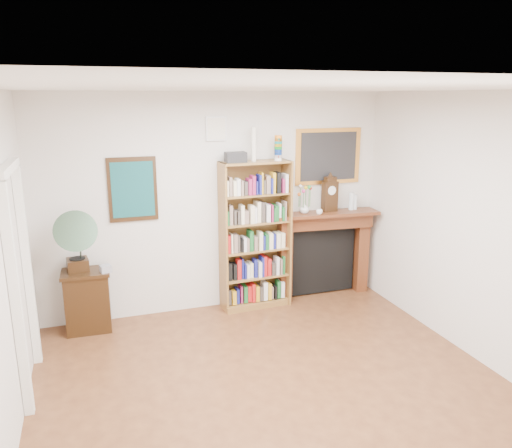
{
  "coord_description": "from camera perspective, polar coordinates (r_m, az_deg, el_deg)",
  "views": [
    {
      "loc": [
        -1.54,
        -3.6,
        2.74
      ],
      "look_at": [
        0.22,
        1.6,
        1.33
      ],
      "focal_mm": 35.0,
      "sensor_mm": 36.0,
      "label": 1
    }
  ],
  "objects": [
    {
      "name": "small_picture",
      "position": [
        6.28,
        -4.57,
        10.82
      ],
      "size": [
        0.26,
        0.04,
        0.3
      ],
      "color": "white",
      "rests_on": "back_wall"
    },
    {
      "name": "door_casing",
      "position": [
        5.07,
        -25.42,
        -4.01
      ],
      "size": [
        0.08,
        1.02,
        2.17
      ],
      "color": "white",
      "rests_on": "left_wall"
    },
    {
      "name": "teacup",
      "position": [
        6.68,
        7.25,
        1.39
      ],
      "size": [
        0.1,
        0.1,
        0.07
      ],
      "primitive_type": "imported",
      "rotation": [
        0.0,
        0.0,
        -0.19
      ],
      "color": "white",
      "rests_on": "fireplace"
    },
    {
      "name": "fireplace",
      "position": [
        7.01,
        7.7,
        -2.47
      ],
      "size": [
        1.46,
        0.46,
        1.21
      ],
      "rotation": [
        0.0,
        0.0,
        -0.09
      ],
      "color": "#4E2312",
      "rests_on": "floor"
    },
    {
      "name": "side_cabinet",
      "position": [
        6.34,
        -18.66,
        -8.3
      ],
      "size": [
        0.56,
        0.42,
        0.75
      ],
      "primitive_type": "cube",
      "rotation": [
        0.0,
        0.0,
        -0.04
      ],
      "color": "black",
      "rests_on": "floor"
    },
    {
      "name": "mantel_clock",
      "position": [
        6.84,
        8.43,
        3.33
      ],
      "size": [
        0.22,
        0.14,
        0.47
      ],
      "rotation": [
        0.0,
        0.0,
        0.12
      ],
      "color": "black",
      "rests_on": "fireplace"
    },
    {
      "name": "bottle_right",
      "position": [
        7.04,
        11.25,
        2.46
      ],
      "size": [
        0.06,
        0.06,
        0.2
      ],
      "primitive_type": "cylinder",
      "color": "silver",
      "rests_on": "fireplace"
    },
    {
      "name": "gramophone",
      "position": [
        6.0,
        -20.0,
        -1.5
      ],
      "size": [
        0.53,
        0.63,
        0.77
      ],
      "rotation": [
        0.0,
        0.0,
        0.11
      ],
      "color": "black",
      "rests_on": "side_cabinet"
    },
    {
      "name": "bottle_left",
      "position": [
        7.01,
        10.85,
        2.58
      ],
      "size": [
        0.07,
        0.07,
        0.24
      ],
      "primitive_type": "cylinder",
      "color": "silver",
      "rests_on": "fireplace"
    },
    {
      "name": "teal_poster",
      "position": [
        6.2,
        -13.91,
        3.86
      ],
      "size": [
        0.58,
        0.04,
        0.78
      ],
      "color": "black",
      "rests_on": "back_wall"
    },
    {
      "name": "cd_stack",
      "position": [
        6.1,
        -16.81,
        -4.91
      ],
      "size": [
        0.15,
        0.15,
        0.08
      ],
      "primitive_type": "cube",
      "rotation": [
        0.0,
        0.0,
        0.25
      ],
      "color": "#BAB9C6",
      "rests_on": "side_cabinet"
    },
    {
      "name": "room",
      "position": [
        4.14,
        4.23,
        -4.54
      ],
      "size": [
        4.51,
        5.01,
        2.81
      ],
      "color": "#4C2917",
      "rests_on": "ground"
    },
    {
      "name": "flower_vase",
      "position": [
        6.7,
        5.54,
        1.81
      ],
      "size": [
        0.16,
        0.16,
        0.14
      ],
      "primitive_type": "imported",
      "rotation": [
        0.0,
        0.0,
        0.26
      ],
      "color": "silver",
      "rests_on": "fireplace"
    },
    {
      "name": "gilt_painting",
      "position": [
        6.86,
        8.25,
        7.67
      ],
      "size": [
        0.95,
        0.04,
        0.75
      ],
      "color": "gold",
      "rests_on": "back_wall"
    },
    {
      "name": "bookshelf",
      "position": [
        6.46,
        -0.07,
        -0.39
      ],
      "size": [
        0.91,
        0.37,
        2.24
      ],
      "rotation": [
        0.0,
        0.0,
        0.06
      ],
      "color": "brown",
      "rests_on": "floor"
    }
  ]
}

